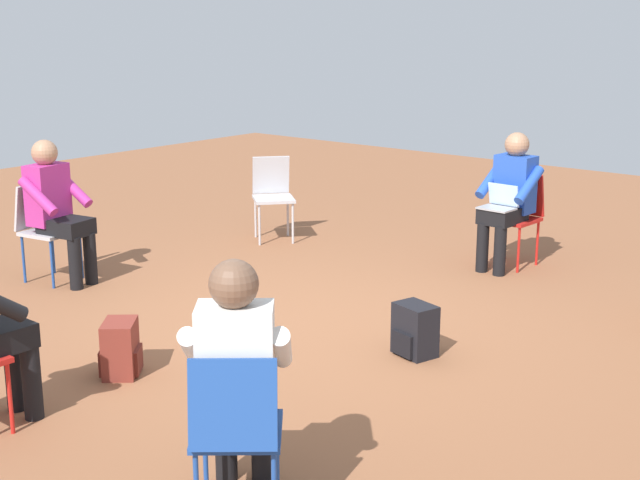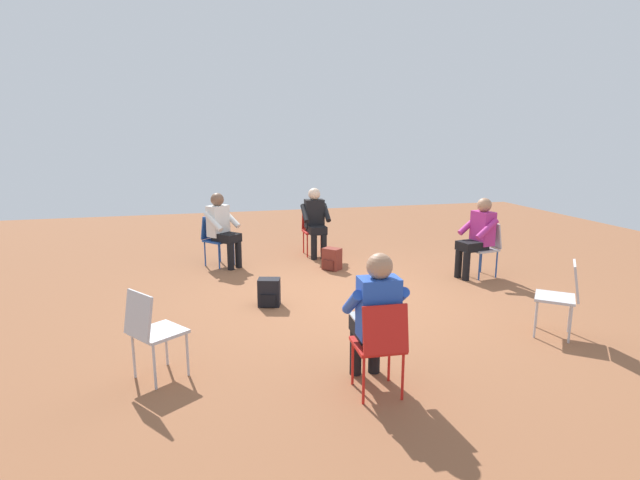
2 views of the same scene
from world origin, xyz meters
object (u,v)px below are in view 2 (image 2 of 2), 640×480
Objects in this scene: person_with_laptop at (375,312)px; backpack_near_laptop_user at (269,294)px; person_in_magenta at (478,233)px; person_in_black at (315,219)px; person_in_white at (222,226)px; chair_northwest at (216,236)px; backpack_by_empty_chair at (332,260)px; chair_southwest at (151,328)px; chair_east at (485,245)px; chair_south at (380,342)px; chair_north at (313,228)px; chair_southeast at (563,293)px.

person_with_laptop is 3.44× the size of backpack_near_laptop_user.
person_with_laptop is at bearing 126.11° from person_in_magenta.
person_in_white is at bearing 11.97° from person_in_black.
person_with_laptop is 1.00× the size of person_in_black.
backpack_by_empty_chair is (1.83, -0.78, -0.34)m from chair_northwest.
backpack_near_laptop_user is (1.32, 1.74, -0.34)m from chair_southwest.
chair_east and chair_southwest have the same top height.
chair_south is at bearing 31.56° from chair_southwest.
chair_north reaches higher than backpack_by_empty_chair.
chair_south is 4.10m from backpack_by_empty_chair.
chair_northwest is at bearing 56.83° from chair_east.
backpack_near_laptop_user is (-0.57, 2.36, -0.53)m from person_with_laptop.
chair_east is 0.69× the size of person_in_magenta.
person_in_magenta is at bearing 137.53° from person_in_black.
chair_southeast reaches higher than backpack_near_laptop_user.
backpack_near_laptop_user is at bearing 61.60° from person_in_white.
person_with_laptop is (-0.67, -5.01, 0.20)m from chair_north.
person_with_laptop reaches higher than chair_north.
person_in_black and person_in_magenta have the same top height.
backpack_near_laptop_user is at bearing 105.22° from chair_south.
chair_north is 5.06m from person_with_laptop.
chair_south is at bearing -77.52° from backpack_near_laptop_user.
person_in_white is at bearing 159.17° from backpack_by_empty_chair.
chair_southwest is 2.21m from backpack_near_laptop_user.
person_in_white reaches higher than backpack_by_empty_chair.
chair_northwest is 1.83m from chair_north.
chair_north is at bearing 60.90° from chair_southeast.
person_with_laptop is at bearing 90.00° from chair_south.
person_in_black is at bearing 36.74° from person_in_magenta.
chair_east is 1.00× the size of chair_north.
chair_southeast is 4.28m from chair_southwest.
person_in_magenta reaches higher than chair_southwest.
chair_southeast is at bearing 90.54° from chair_northwest.
chair_east and chair_north have the same top height.
chair_northwest is 2.02m from backpack_by_empty_chair.
person_with_laptop is (-2.39, -0.55, 0.20)m from chair_southeast.
chair_southeast is 2.50m from chair_south.
chair_southeast is 3.72m from backpack_by_empty_chair.
backpack_by_empty_chair is at bearing 66.89° from chair_southeast.
backpack_by_empty_chair is at bearing 82.71° from chair_south.
chair_southwest reaches higher than backpack_by_empty_chair.
chair_east is at bearing 117.71° from person_in_white.
chair_northwest is at bearing 133.57° from chair_southwest.
chair_southwest is 0.69× the size of person_with_laptop.
person_in_magenta reaches higher than chair_east.
chair_northwest and chair_southeast have the same top height.
chair_northwest is 1.00× the size of chair_north.
backpack_by_empty_chair is at bearing 92.31° from chair_north.
person_in_magenta is 3.44× the size of backpack_by_empty_chair.
backpack_by_empty_chair is (-1.69, 3.30, -0.34)m from chair_southeast.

